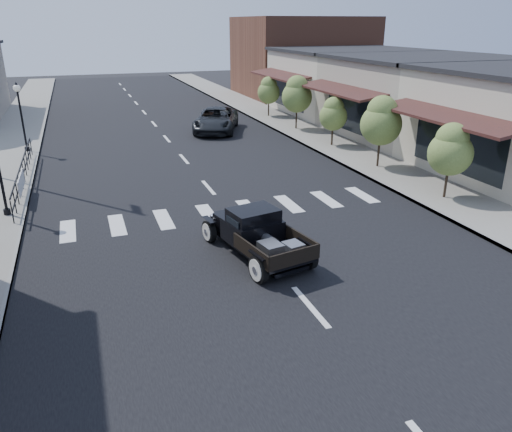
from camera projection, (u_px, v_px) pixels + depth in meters
name	position (u px, v px, depth m)	size (l,w,h in m)	color
ground	(267.00, 257.00, 14.85)	(120.00, 120.00, 0.00)	black
road	(173.00, 146.00, 28.03)	(14.00, 80.00, 0.02)	black
road_markings	(193.00, 170.00, 23.64)	(12.00, 60.00, 0.06)	silver
sidewalk_left	(7.00, 158.00, 25.37)	(3.00, 80.00, 0.15)	gray
sidewalk_right	(310.00, 135.00, 30.65)	(3.00, 80.00, 0.15)	gray
storefront_mid	(424.00, 98.00, 30.12)	(10.00, 9.00, 4.50)	#A59C8B
storefront_far	(349.00, 82.00, 38.03)	(10.00, 9.00, 4.50)	beige
far_building_right	(302.00, 57.00, 46.52)	(11.00, 10.00, 7.00)	brown
railing	(23.00, 171.00, 21.14)	(0.08, 10.00, 1.00)	black
banner	(22.00, 189.00, 19.48)	(0.04, 2.20, 0.60)	silver
lamp_post_c	(22.00, 117.00, 25.85)	(0.36, 0.36, 3.55)	black
small_tree_a	(449.00, 162.00, 18.98)	(1.68, 1.68, 2.79)	olive
small_tree_b	(380.00, 133.00, 23.10)	(1.90, 1.90, 3.17)	olive
small_tree_c	(333.00, 122.00, 27.30)	(1.52, 1.52, 2.53)	olive
small_tree_d	(297.00, 103.00, 31.51)	(1.91, 1.91, 3.19)	olive
small_tree_e	(269.00, 97.00, 35.98)	(1.60, 1.60, 2.67)	olive
hotrod_pickup	(257.00, 233.00, 14.66)	(1.96, 4.21, 1.46)	black
second_car	(216.00, 120.00, 31.61)	(2.44, 5.29, 1.47)	black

